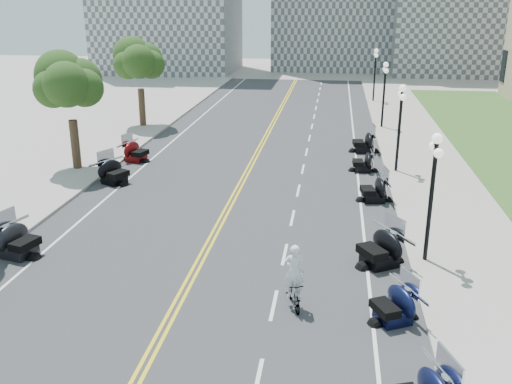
{
  "coord_description": "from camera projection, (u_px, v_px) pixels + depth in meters",
  "views": [
    {
      "loc": [
        4.91,
        -16.59,
        9.67
      ],
      "look_at": [
        1.82,
        5.66,
        2.0
      ],
      "focal_mm": 40.0,
      "sensor_mm": 36.0,
      "label": 1
    }
  ],
  "objects": [
    {
      "name": "ground",
      "position": [
        180.0,
        299.0,
        19.31
      ],
      "size": [
        160.0,
        160.0,
        0.0
      ],
      "primitive_type": "plane",
      "color": "gray"
    },
    {
      "name": "road",
      "position": [
        232.0,
        200.0,
        28.69
      ],
      "size": [
        16.0,
        90.0,
        0.01
      ],
      "primitive_type": "cube",
      "color": "#333335",
      "rests_on": "ground"
    },
    {
      "name": "centerline_yellow_a",
      "position": [
        230.0,
        200.0,
        28.7
      ],
      "size": [
        0.12,
        90.0,
        0.0
      ],
      "primitive_type": "cube",
      "color": "yellow",
      "rests_on": "road"
    },
    {
      "name": "centerline_yellow_b",
      "position": [
        234.0,
        200.0,
        28.67
      ],
      "size": [
        0.12,
        90.0,
        0.0
      ],
      "primitive_type": "cube",
      "color": "yellow",
      "rests_on": "road"
    },
    {
      "name": "edge_line_north",
      "position": [
        361.0,
        206.0,
        27.85
      ],
      "size": [
        0.12,
        90.0,
        0.0
      ],
      "primitive_type": "cube",
      "color": "white",
      "rests_on": "road"
    },
    {
      "name": "edge_line_south",
      "position": [
        111.0,
        194.0,
        29.52
      ],
      "size": [
        0.12,
        90.0,
        0.0
      ],
      "primitive_type": "cube",
      "color": "white",
      "rests_on": "road"
    },
    {
      "name": "lane_dash_5",
      "position": [
        258.0,
        381.0,
        15.14
      ],
      "size": [
        0.12,
        2.0,
        0.0
      ],
      "primitive_type": "cube",
      "color": "white",
      "rests_on": "road"
    },
    {
      "name": "lane_dash_6",
      "position": [
        274.0,
        305.0,
        18.89
      ],
      "size": [
        0.12,
        2.0,
        0.0
      ],
      "primitive_type": "cube",
      "color": "white",
      "rests_on": "road"
    },
    {
      "name": "lane_dash_7",
      "position": [
        285.0,
        254.0,
        22.64
      ],
      "size": [
        0.12,
        2.0,
        0.0
      ],
      "primitive_type": "cube",
      "color": "white",
      "rests_on": "road"
    },
    {
      "name": "lane_dash_8",
      "position": [
        292.0,
        218.0,
        26.39
      ],
      "size": [
        0.12,
        2.0,
        0.0
      ],
      "primitive_type": "cube",
      "color": "white",
      "rests_on": "road"
    },
    {
      "name": "lane_dash_9",
      "position": [
        298.0,
        190.0,
        30.14
      ],
      "size": [
        0.12,
        2.0,
        0.0
      ],
      "primitive_type": "cube",
      "color": "white",
      "rests_on": "road"
    },
    {
      "name": "lane_dash_10",
      "position": [
        303.0,
        169.0,
        33.89
      ],
      "size": [
        0.12,
        2.0,
        0.0
      ],
      "primitive_type": "cube",
      "color": "white",
      "rests_on": "road"
    },
    {
      "name": "lane_dash_11",
      "position": [
        307.0,
        152.0,
        37.64
      ],
      "size": [
        0.12,
        2.0,
        0.0
      ],
      "primitive_type": "cube",
      "color": "white",
      "rests_on": "road"
    },
    {
      "name": "lane_dash_12",
      "position": [
        309.0,
        138.0,
        41.39
      ],
      "size": [
        0.12,
        2.0,
        0.0
      ],
      "primitive_type": "cube",
      "color": "white",
      "rests_on": "road"
    },
    {
      "name": "lane_dash_13",
      "position": [
        312.0,
        126.0,
        45.14
      ],
      "size": [
        0.12,
        2.0,
        0.0
      ],
      "primitive_type": "cube",
      "color": "white",
      "rests_on": "road"
    },
    {
      "name": "lane_dash_14",
      "position": [
        314.0,
        116.0,
        48.89
      ],
      "size": [
        0.12,
        2.0,
        0.0
      ],
      "primitive_type": "cube",
      "color": "white",
      "rests_on": "road"
    },
    {
      "name": "lane_dash_15",
      "position": [
        316.0,
        108.0,
        52.64
      ],
      "size": [
        0.12,
        2.0,
        0.0
      ],
      "primitive_type": "cube",
      "color": "white",
      "rests_on": "road"
    },
    {
      "name": "lane_dash_16",
      "position": [
        317.0,
        101.0,
        56.39
      ],
      "size": [
        0.12,
        2.0,
        0.0
      ],
      "primitive_type": "cube",
      "color": "white",
      "rests_on": "road"
    },
    {
      "name": "lane_dash_17",
      "position": [
        319.0,
        94.0,
        60.14
      ],
      "size": [
        0.12,
        2.0,
        0.0
      ],
      "primitive_type": "cube",
      "color": "white",
      "rests_on": "road"
    },
    {
      "name": "lane_dash_18",
      "position": [
        320.0,
        89.0,
        63.89
      ],
      "size": [
        0.12,
        2.0,
        0.0
      ],
      "primitive_type": "cube",
      "color": "white",
      "rests_on": "road"
    },
    {
      "name": "lane_dash_19",
      "position": [
        321.0,
        84.0,
        67.63
      ],
      "size": [
        0.12,
        2.0,
        0.0
      ],
      "primitive_type": "cube",
      "color": "white",
      "rests_on": "road"
    },
    {
      "name": "sidewalk_north",
      "position": [
        448.0,
        209.0,
        27.3
      ],
      "size": [
        5.0,
        90.0,
        0.15
      ],
      "primitive_type": "cube",
      "color": "#9E9991",
      "rests_on": "ground"
    },
    {
      "name": "sidewalk_south",
      "position": [
        36.0,
        190.0,
        30.03
      ],
      "size": [
        5.0,
        90.0,
        0.15
      ],
      "primitive_type": "cube",
      "color": "#9E9991",
      "rests_on": "ground"
    },
    {
      "name": "street_lamp_2",
      "position": [
        431.0,
        199.0,
        21.1
      ],
      "size": [
        0.5,
        1.2,
        4.9
      ],
      "primitive_type": null,
      "color": "black",
      "rests_on": "sidewalk_north"
    },
    {
      "name": "street_lamp_3",
      "position": [
        399.0,
        129.0,
        32.35
      ],
      "size": [
        0.5,
        1.2,
        4.9
      ],
      "primitive_type": null,
      "color": "black",
      "rests_on": "sidewalk_north"
    },
    {
      "name": "street_lamp_4",
      "position": [
        384.0,
        95.0,
        43.6
      ],
      "size": [
        0.5,
        1.2,
        4.9
      ],
      "primitive_type": null,
      "color": "black",
      "rests_on": "sidewalk_north"
    },
    {
      "name": "street_lamp_5",
      "position": [
        375.0,
        75.0,
        54.85
      ],
      "size": [
        0.5,
        1.2,
        4.9
      ],
      "primitive_type": null,
      "color": "black",
      "rests_on": "sidewalk_north"
    },
    {
      "name": "tree_3",
      "position": [
        69.0,
        90.0,
        32.2
      ],
      "size": [
        4.8,
        4.8,
        9.2
      ],
      "primitive_type": null,
      "color": "#235619",
      "rests_on": "sidewalk_south"
    },
    {
      "name": "tree_4",
      "position": [
        139.0,
        66.0,
        43.45
      ],
      "size": [
        4.8,
        4.8,
        9.2
      ],
      "primitive_type": null,
      "color": "#235619",
      "rests_on": "sidewalk_south"
    },
    {
      "name": "motorcycle_n_5",
      "position": [
        394.0,
        303.0,
        17.77
      ],
      "size": [
        2.49,
        2.49,
        1.3
      ],
      "primitive_type": null,
      "rotation": [
        0.0,
        0.0,
        -1.1
      ],
      "color": "black",
      "rests_on": "road"
    },
    {
      "name": "motorcycle_n_6",
      "position": [
        380.0,
        247.0,
        21.51
      ],
      "size": [
        3.02,
        3.02,
        1.54
      ],
      "primitive_type": null,
      "rotation": [
        0.0,
        0.0,
        -1.01
      ],
      "color": "black",
      "rests_on": "road"
    },
    {
      "name": "motorcycle_n_8",
      "position": [
        374.0,
        188.0,
        28.36
      ],
      "size": [
        2.26,
        2.26,
        1.38
      ],
      "primitive_type": null,
      "rotation": [
        0.0,
        0.0,
        -1.41
      ],
      "color": "black",
      "rests_on": "road"
    },
    {
      "name": "motorcycle_n_9",
      "position": [
        363.0,
        161.0,
        33.29
      ],
      "size": [
        1.92,
        1.92,
        1.29
      ],
      "primitive_type": null,
      "rotation": [
        0.0,
        0.0,
        -1.53
      ],
      "color": "black",
      "rests_on": "road"
    },
    {
      "name": "motorcycle_n_10",
      "position": [
        364.0,
        141.0,
        37.42
      ],
      "size": [
        2.32,
        2.32,
        1.5
      ],
      "primitive_type": null,
      "rotation": [
        0.0,
        0.0,
        -1.49
      ],
      "color": "black",
      "rests_on": "road"
    },
    {
      "name": "motorcycle_s_6",
      "position": [
        18.0,
        239.0,
        22.27
      ],
      "size": [
        2.59,
        2.59,
        1.48
      ],
      "primitive_type": null,
      "rotation": [
        0.0,
        0.0,
        1.31
      ],
      "color": "black",
      "rests_on": "road"
    },
    {
      "name": "motorcycle_s_8",
      "position": [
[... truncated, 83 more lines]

